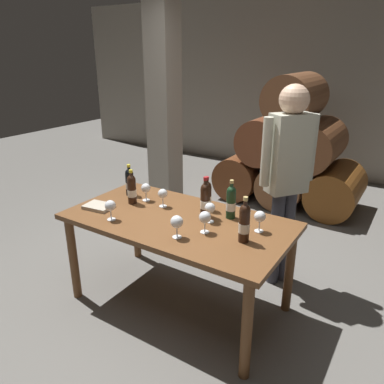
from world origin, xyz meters
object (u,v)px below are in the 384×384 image
(wine_bottle_2, at_px, (132,189))
(wine_glass_0, at_px, (210,209))
(wine_bottle_0, at_px, (244,223))
(wine_bottle_1, at_px, (130,182))
(wine_bottle_4, at_px, (205,200))
(dining_table, at_px, (178,229))
(wine_glass_2, at_px, (177,222))
(wine_glass_3, at_px, (205,218))
(wine_bottle_3, at_px, (231,202))
(wine_glass_5, at_px, (110,206))
(wine_glass_1, at_px, (163,194))
(sommelier_presenting, at_px, (288,170))
(wine_glass_4, at_px, (146,189))
(wine_bottle_5, at_px, (207,195))
(wine_glass_6, at_px, (260,217))
(tasting_notebook, at_px, (99,206))

(wine_bottle_2, bearing_deg, wine_glass_0, 2.51)
(wine_bottle_0, xyz_separation_m, wine_bottle_1, (-1.20, 0.24, -0.02))
(wine_bottle_4, bearing_deg, wine_bottle_0, -26.22)
(dining_table, xyz_separation_m, wine_glass_2, (0.17, -0.25, 0.20))
(dining_table, xyz_separation_m, wine_bottle_0, (0.57, -0.06, 0.23))
(wine_bottle_1, height_order, wine_glass_3, wine_bottle_1)
(wine_bottle_1, distance_m, wine_bottle_3, 0.96)
(wine_bottle_3, relative_size, wine_glass_5, 1.94)
(wine_bottle_3, bearing_deg, wine_glass_1, -169.63)
(wine_glass_1, relative_size, sommelier_presenting, 0.09)
(dining_table, height_order, wine_bottle_2, wine_bottle_2)
(wine_bottle_4, xyz_separation_m, wine_glass_5, (-0.56, -0.43, -0.03))
(wine_bottle_2, relative_size, wine_glass_4, 1.90)
(wine_bottle_4, height_order, wine_glass_0, wine_bottle_4)
(wine_glass_0, xyz_separation_m, wine_glass_2, (-0.06, -0.33, 0.01))
(wine_bottle_5, bearing_deg, wine_glass_2, -82.11)
(wine_bottle_1, xyz_separation_m, wine_glass_6, (1.23, -0.05, -0.01))
(wine_glass_0, xyz_separation_m, wine_glass_1, (-0.46, 0.05, -0.00))
(wine_bottle_1, relative_size, wine_bottle_2, 0.95)
(wine_bottle_4, bearing_deg, wine_glass_4, 179.66)
(wine_bottle_0, distance_m, sommelier_presenting, 0.82)
(wine_glass_0, relative_size, wine_glass_5, 0.97)
(wine_bottle_2, xyz_separation_m, wine_bottle_3, (0.82, 0.18, 0.00))
(tasting_notebook, bearing_deg, wine_glass_1, 28.82)
(wine_glass_0, xyz_separation_m, wine_glass_3, (0.06, -0.17, 0.00))
(wine_glass_5, bearing_deg, wine_glass_2, 3.33)
(wine_glass_0, relative_size, wine_glass_2, 0.94)
(dining_table, bearing_deg, wine_bottle_4, 45.18)
(wine_bottle_3, height_order, wine_glass_0, wine_bottle_3)
(dining_table, xyz_separation_m, tasting_notebook, (-0.65, -0.18, 0.11))
(wine_bottle_5, xyz_separation_m, wine_glass_4, (-0.53, -0.11, -0.01))
(wine_bottle_2, bearing_deg, wine_bottle_1, 136.66)
(dining_table, relative_size, wine_bottle_4, 5.41)
(wine_glass_0, bearing_deg, wine_bottle_1, 173.04)
(wine_bottle_2, distance_m, wine_glass_0, 0.72)
(wine_glass_4, height_order, wine_glass_5, wine_glass_5)
(wine_bottle_4, relative_size, wine_glass_0, 2.07)
(wine_glass_3, height_order, wine_glass_5, wine_glass_3)
(wine_glass_0, relative_size, wine_glass_3, 0.96)
(wine_bottle_2, distance_m, wine_glass_6, 1.09)
(wine_bottle_0, distance_m, wine_bottle_3, 0.37)
(wine_bottle_3, bearing_deg, tasting_notebook, -157.42)
(wine_glass_5, bearing_deg, sommelier_presenting, 46.76)
(wine_bottle_5, bearing_deg, wine_bottle_4, -65.31)
(wine_glass_1, bearing_deg, wine_glass_0, -5.67)
(wine_bottle_1, relative_size, sommelier_presenting, 0.16)
(wine_glass_2, distance_m, tasting_notebook, 0.83)
(wine_glass_5, bearing_deg, wine_glass_1, 66.91)
(wine_glass_2, bearing_deg, dining_table, 123.81)
(wine_bottle_3, distance_m, wine_glass_3, 0.32)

